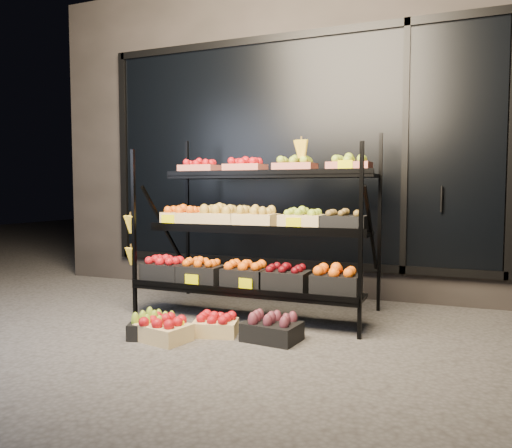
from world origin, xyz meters
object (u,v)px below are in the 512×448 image
at_px(display_rack, 255,229).
at_px(floor_crate_left, 164,329).
at_px(floor_crate_midright, 216,324).
at_px(floor_crate_midleft, 154,326).

height_order(display_rack, floor_crate_left, display_rack).
distance_m(display_rack, floor_crate_midright, 1.02).
xyz_separation_m(floor_crate_left, floor_crate_midleft, (-0.12, 0.05, -0.00)).
xyz_separation_m(display_rack, floor_crate_midleft, (-0.44, -0.97, -0.70)).
height_order(floor_crate_left, floor_crate_midright, floor_crate_left).
xyz_separation_m(floor_crate_midleft, floor_crate_midright, (0.41, 0.24, -0.00)).
height_order(floor_crate_midleft, floor_crate_midright, floor_crate_midleft).
distance_m(floor_crate_left, floor_crate_midleft, 0.13).
relative_size(display_rack, floor_crate_left, 5.11).
relative_size(floor_crate_midleft, floor_crate_midright, 1.09).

